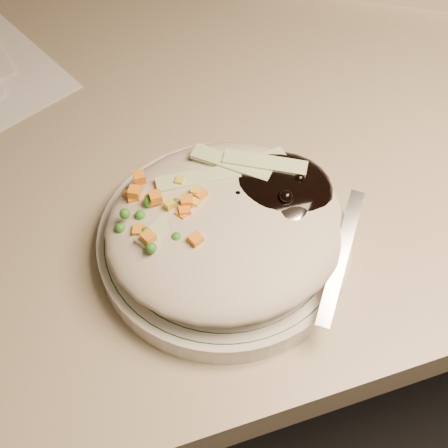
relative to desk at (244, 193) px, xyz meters
name	(u,v)px	position (x,y,z in m)	size (l,w,h in m)	color
desk	(244,193)	(0.00, 0.00, 0.00)	(1.40, 0.70, 0.74)	tan
plate	(224,243)	(-0.10, -0.21, 0.21)	(0.21, 0.21, 0.02)	silver
plate_rim	(224,236)	(-0.10, -0.21, 0.22)	(0.20, 0.20, 0.00)	#144723
meal	(230,219)	(-0.09, -0.21, 0.24)	(0.21, 0.19, 0.05)	#B4A992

